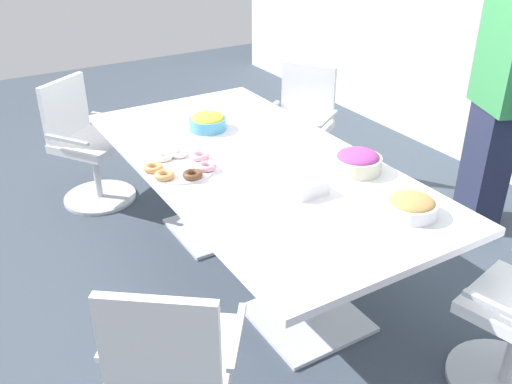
{
  "coord_description": "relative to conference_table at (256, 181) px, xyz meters",
  "views": [
    {
      "loc": [
        2.49,
        -1.5,
        2.12
      ],
      "look_at": [
        0.0,
        0.0,
        0.55
      ],
      "focal_mm": 39.86,
      "sensor_mm": 36.0,
      "label": 1
    }
  ],
  "objects": [
    {
      "name": "napkin_pile",
      "position": [
        0.45,
        0.02,
        0.16
      ],
      "size": [
        0.17,
        0.17,
        0.08
      ],
      "primitive_type": "cube",
      "color": "white",
      "rests_on": "conference_table"
    },
    {
      "name": "person_standing_0",
      "position": [
        0.31,
        1.64,
        0.31
      ],
      "size": [
        0.59,
        0.38,
        1.79
      ],
      "rotation": [
        0.0,
        0.0,
        -3.55
      ],
      "color": "#232842",
      "rests_on": "ground"
    },
    {
      "name": "snack_bowl_candy_mix",
      "position": [
        0.39,
        0.41,
        0.18
      ],
      "size": [
        0.26,
        0.26,
        0.12
      ],
      "color": "beige",
      "rests_on": "conference_table"
    },
    {
      "name": "office_chair_3",
      "position": [
        -0.9,
        0.94,
        -0.22
      ],
      "size": [
        0.75,
        0.75,
        0.91
      ],
      "rotation": [
        0.0,
        0.0,
        -2.57
      ],
      "color": "silver",
      "rests_on": "ground"
    },
    {
      "name": "donut_platter",
      "position": [
        -0.13,
        -0.41,
        0.14
      ],
      "size": [
        0.4,
        0.39,
        0.04
      ],
      "color": "white",
      "rests_on": "conference_table"
    },
    {
      "name": "conference_table",
      "position": [
        0.0,
        0.0,
        0.0
      ],
      "size": [
        2.4,
        1.2,
        0.75
      ],
      "color": "silver",
      "rests_on": "ground"
    },
    {
      "name": "office_chair_1",
      "position": [
        0.91,
        -0.93,
        -0.22
      ],
      "size": [
        0.76,
        0.76,
        0.91
      ],
      "rotation": [
        0.0,
        0.0,
        0.92
      ],
      "color": "silver",
      "rests_on": "ground"
    },
    {
      "name": "snack_bowl_cookies",
      "position": [
        0.88,
        0.32,
        0.17
      ],
      "size": [
        0.24,
        0.24,
        0.1
      ],
      "color": "white",
      "rests_on": "conference_table"
    },
    {
      "name": "snack_bowl_chips_yellow",
      "position": [
        -0.56,
        -0.02,
        0.18
      ],
      "size": [
        0.24,
        0.24,
        0.11
      ],
      "color": "#4C9EC6",
      "rests_on": "conference_table"
    },
    {
      "name": "office_chair_0",
      "position": [
        -1.45,
        -0.58,
        -0.22
      ],
      "size": [
        0.75,
        0.75,
        0.91
      ],
      "rotation": [
        0.0,
        0.0,
        -0.98
      ],
      "color": "silver",
      "rests_on": "ground"
    },
    {
      "name": "ground_plane",
      "position": [
        0.0,
        0.0,
        -0.63
      ],
      "size": [
        10.0,
        10.0,
        0.01
      ],
      "primitive_type": "cube",
      "color": "#3D4754"
    }
  ]
}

